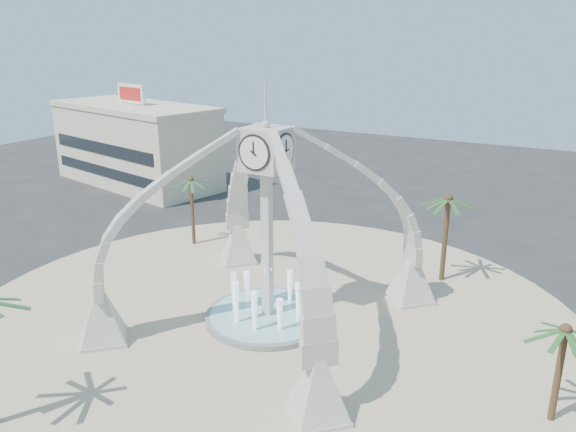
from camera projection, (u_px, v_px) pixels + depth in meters
The scene contains 8 objects.
ground at pixel (268, 319), 35.87m from camera, with size 140.00×140.00×0.00m, color #282828.
plaza at pixel (268, 319), 35.86m from camera, with size 40.00×40.00×0.06m, color tan.
clock_tower at pixel (267, 223), 33.88m from camera, with size 17.94×17.94×16.30m.
fountain at pixel (268, 315), 35.78m from camera, with size 8.00×8.00×3.62m.
building_nw at pixel (136, 144), 67.57m from camera, with size 23.75×13.73×11.90m.
palm_east at pixel (566, 331), 25.05m from camera, with size 4.02×4.02×5.46m.
palm_west at pixel (191, 181), 47.13m from camera, with size 3.36×3.36×6.37m.
palm_north at pixel (449, 200), 39.71m from camera, with size 4.75×4.75×7.07m.
Camera 1 is at (16.85, -27.35, 17.33)m, focal length 35.00 mm.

